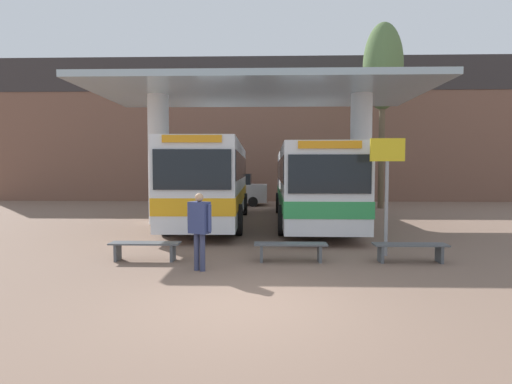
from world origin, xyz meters
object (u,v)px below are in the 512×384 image
object	(u,v)px
transit_bus_center_bay	(309,181)
parked_car_street	(232,190)
pedestrian_waiting	(199,223)
poplar_tree_behind_left	(383,69)
waiting_bench_near_pillar	(145,247)
waiting_bench_mid_platform	(410,248)
transit_bus_left_bay	(213,179)
waiting_bench_far_platform	(291,248)
info_sign_platform	(387,173)

from	to	relation	value
transit_bus_center_bay	parked_car_street	size ratio (longest dim) A/B	2.75
pedestrian_waiting	poplar_tree_behind_left	xyz separation A→B (m)	(8.22, 14.78, 7.04)
transit_bus_center_bay	parked_car_street	xyz separation A→B (m)	(-4.09, 7.86, -0.79)
waiting_bench_near_pillar	parked_car_street	distance (m)	15.61
waiting_bench_mid_platform	pedestrian_waiting	size ratio (longest dim) A/B	1.02
transit_bus_left_bay	waiting_bench_near_pillar	size ratio (longest dim) A/B	6.25
waiting_bench_far_platform	info_sign_platform	size ratio (longest dim) A/B	0.58
waiting_bench_far_platform	waiting_bench_near_pillar	bearing A→B (deg)	-180.00
waiting_bench_near_pillar	waiting_bench_mid_platform	world-z (taller)	same
transit_bus_left_bay	info_sign_platform	bearing A→B (deg)	128.83
poplar_tree_behind_left	info_sign_platform	bearing A→B (deg)	-105.19
waiting_bench_near_pillar	waiting_bench_far_platform	world-z (taller)	same
transit_bus_left_bay	transit_bus_center_bay	size ratio (longest dim) A/B	0.88
transit_bus_center_bay	info_sign_platform	bearing A→B (deg)	101.26
pedestrian_waiting	poplar_tree_behind_left	distance (m)	18.32
transit_bus_left_bay	pedestrian_waiting	xyz separation A→B (m)	(0.81, -8.18, -0.79)
transit_bus_left_bay	waiting_bench_near_pillar	world-z (taller)	transit_bus_left_bay
waiting_bench_near_pillar	poplar_tree_behind_left	xyz separation A→B (m)	(9.75, 13.83, 7.77)
pedestrian_waiting	transit_bus_center_bay	bearing A→B (deg)	95.99
transit_bus_left_bay	info_sign_platform	world-z (taller)	transit_bus_left_bay
waiting_bench_near_pillar	info_sign_platform	world-z (taller)	info_sign_platform
parked_car_street	waiting_bench_mid_platform	bearing A→B (deg)	-69.11
info_sign_platform	parked_car_street	bearing A→B (deg)	110.00
waiting_bench_far_platform	poplar_tree_behind_left	xyz separation A→B (m)	(6.11, 13.83, 7.77)
pedestrian_waiting	parked_car_street	xyz separation A→B (m)	(-0.73, 16.53, -0.10)
poplar_tree_behind_left	waiting_bench_mid_platform	bearing A→B (deg)	-102.94
pedestrian_waiting	info_sign_platform	bearing A→B (deg)	47.30
transit_bus_left_bay	info_sign_platform	distance (m)	8.48
transit_bus_left_bay	waiting_bench_far_platform	bearing A→B (deg)	110.53
poplar_tree_behind_left	parked_car_street	size ratio (longest dim) A/B	2.40
waiting_bench_near_pillar	waiting_bench_mid_platform	distance (m)	6.57
waiting_bench_far_platform	pedestrian_waiting	distance (m)	2.42
transit_bus_center_bay	pedestrian_waiting	xyz separation A→B (m)	(-3.37, -8.66, -0.69)
waiting_bench_far_platform	parked_car_street	bearing A→B (deg)	100.30
transit_bus_center_bay	pedestrian_waiting	distance (m)	9.32
info_sign_platform	waiting_bench_near_pillar	bearing A→B (deg)	-173.03
transit_bus_left_bay	waiting_bench_far_platform	world-z (taller)	transit_bus_left_bay
waiting_bench_mid_platform	transit_bus_left_bay	bearing A→B (deg)	128.99
pedestrian_waiting	parked_car_street	world-z (taller)	parked_car_street
waiting_bench_mid_platform	poplar_tree_behind_left	world-z (taller)	poplar_tree_behind_left
info_sign_platform	pedestrian_waiting	size ratio (longest dim) A/B	1.76
transit_bus_left_bay	waiting_bench_near_pillar	xyz separation A→B (m)	(-0.72, -7.23, -1.52)
waiting_bench_far_platform	parked_car_street	world-z (taller)	parked_car_street
poplar_tree_behind_left	transit_bus_center_bay	bearing A→B (deg)	-128.42
transit_bus_center_bay	waiting_bench_far_platform	size ratio (longest dim) A/B	6.86
waiting_bench_near_pillar	parked_car_street	xyz separation A→B (m)	(0.81, 15.58, 0.62)
parked_car_street	info_sign_platform	bearing A→B (deg)	-69.42
waiting_bench_near_pillar	pedestrian_waiting	size ratio (longest dim) A/B	0.99
waiting_bench_near_pillar	waiting_bench_far_platform	size ratio (longest dim) A/B	0.97
info_sign_platform	transit_bus_center_bay	bearing A→B (deg)	100.60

